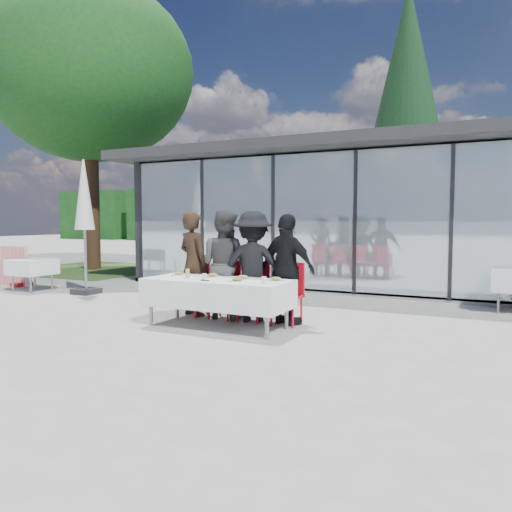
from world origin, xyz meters
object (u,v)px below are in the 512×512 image
(diner_chair_a, at_px, (195,284))
(juice_bottle, at_px, (188,273))
(folded_eyeglasses, at_px, (205,280))
(diner_a, at_px, (193,264))
(diner_d, at_px, (287,269))
(deciduous_tree, at_px, (89,74))
(diner_b, at_px, (224,264))
(diner_chair_d, at_px, (289,290))
(diner_c, at_px, (253,266))
(plate_d, at_px, (276,280))
(plate_c, at_px, (243,278))
(plate_b, at_px, (213,276))
(conifer_tree, at_px, (407,105))
(diner_chair_b, at_px, (226,286))
(plate_a, at_px, (179,274))
(plate_extra, at_px, (237,280))
(dining_table, at_px, (217,293))
(diner_chair_c, at_px, (255,288))
(spare_table_left, at_px, (32,267))
(market_umbrella, at_px, (84,204))

(diner_chair_a, relative_size, juice_bottle, 6.79)
(folded_eyeglasses, bearing_deg, diner_a, 131.34)
(diner_d, height_order, deciduous_tree, deciduous_tree)
(diner_b, distance_m, diner_d, 1.14)
(juice_bottle, bearing_deg, diner_chair_d, 31.73)
(diner_a, height_order, diner_chair_d, diner_a)
(diner_chair_a, bearing_deg, diner_c, -3.10)
(plate_d, bearing_deg, plate_c, -179.58)
(plate_b, relative_size, conifer_tree, 0.03)
(diner_chair_b, height_order, folded_eyeglasses, diner_chair_b)
(plate_a, height_order, plate_extra, same)
(dining_table, height_order, diner_chair_d, diner_chair_d)
(diner_chair_b, distance_m, diner_c, 0.65)
(diner_chair_a, xyz_separation_m, diner_chair_b, (0.62, 0.00, 0.00))
(diner_chair_a, relative_size, diner_chair_c, 1.00)
(plate_a, distance_m, deciduous_tree, 11.26)
(dining_table, xyz_separation_m, plate_extra, (0.44, -0.18, 0.24))
(diner_d, distance_m, juice_bottle, 1.56)
(diner_c, relative_size, juice_bottle, 12.51)
(diner_a, xyz_separation_m, plate_c, (1.26, -0.55, -0.13))
(plate_c, bearing_deg, diner_chair_b, 136.11)
(diner_a, height_order, plate_extra, diner_a)
(plate_a, height_order, juice_bottle, juice_bottle)
(diner_d, relative_size, juice_bottle, 12.20)
(plate_b, distance_m, juice_bottle, 0.40)
(diner_c, height_order, plate_d, diner_c)
(diner_d, distance_m, plate_d, 0.56)
(folded_eyeglasses, distance_m, spare_table_left, 6.23)
(deciduous_tree, bearing_deg, plate_extra, -34.90)
(market_umbrella, distance_m, conifer_tree, 12.98)
(diner_chair_a, distance_m, plate_extra, 1.64)
(diner_a, bearing_deg, spare_table_left, 8.94)
(conifer_tree, bearing_deg, diner_c, -91.07)
(spare_table_left, xyz_separation_m, deciduous_tree, (-2.51, 4.49, 5.93))
(diner_chair_d, bearing_deg, conifer_tree, 91.73)
(market_umbrella, bearing_deg, spare_table_left, -173.11)
(diner_a, bearing_deg, plate_a, 118.04)
(plate_c, xyz_separation_m, juice_bottle, (-0.86, -0.22, 0.05))
(diner_chair_d, bearing_deg, diner_chair_c, 180.00)
(diner_chair_c, distance_m, diner_chair_d, 0.60)
(diner_chair_c, xyz_separation_m, plate_d, (0.65, -0.61, 0.24))
(diner_d, distance_m, spare_table_left, 6.92)
(diner_chair_b, height_order, market_umbrella, market_umbrella)
(diner_chair_c, bearing_deg, diner_a, -176.90)
(plate_a, relative_size, plate_extra, 1.00)
(diner_chair_b, relative_size, diner_chair_d, 1.00)
(deciduous_tree, bearing_deg, folded_eyeglasses, -36.87)
(juice_bottle, bearing_deg, plate_extra, -5.38)
(plate_extra, bearing_deg, diner_chair_a, 145.29)
(plate_d, bearing_deg, diner_d, 95.24)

